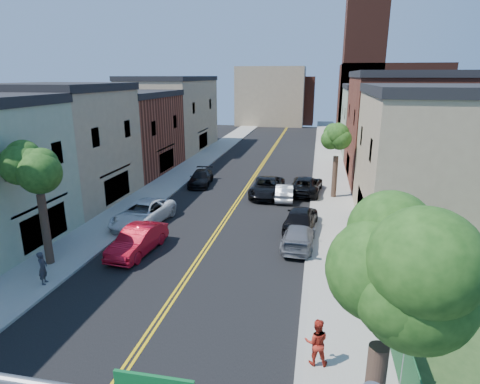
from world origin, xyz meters
The scene contains 28 objects.
sidewalk_left centered at (-7.90, 40.00, 0.07)m, with size 3.20×100.00×0.15m, color gray.
sidewalk_right centered at (7.90, 40.00, 0.07)m, with size 3.20×100.00×0.15m, color gray.
curb_left centered at (-6.15, 40.00, 0.07)m, with size 0.30×100.00×0.15m, color gray.
curb_right centered at (6.15, 40.00, 0.07)m, with size 0.30×100.00×0.15m, color gray.
bldg_left_tan_near centered at (-14.00, 25.00, 4.50)m, with size 9.00×10.00×9.00m, color #998466.
bldg_left_brick centered at (-14.00, 36.00, 4.00)m, with size 9.00×12.00×8.00m, color brown.
bldg_left_tan_far centered at (-14.00, 50.00, 4.75)m, with size 9.00×16.00×9.50m, color #998466.
bldg_right_tan centered at (14.00, 24.00, 4.50)m, with size 9.00×12.00×9.00m, color #998466.
bldg_right_brick centered at (14.00, 38.00, 5.00)m, with size 9.00×14.00×10.00m, color brown.
bldg_right_palegrn centered at (14.00, 52.00, 4.25)m, with size 9.00×12.00×8.50m, color gray.
church centered at (16.33, 67.07, 7.24)m, with size 16.20×14.20×22.60m.
backdrop_left centered at (-4.00, 82.00, 6.00)m, with size 14.00×8.00×12.00m, color #998466.
backdrop_center centered at (0.00, 86.00, 5.00)m, with size 10.00×8.00×10.00m, color brown.
fence_right centered at (9.50, 9.50, 1.10)m, with size 0.04×15.00×1.90m, color #143F1E.
tree_left_mid centered at (-7.88, 14.01, 6.58)m, with size 5.20×5.20×9.29m.
tree_right_corner centered at (7.93, 4.01, 7.31)m, with size 5.80×5.80×10.35m.
tree_right_far centered at (7.92, 30.01, 5.76)m, with size 4.40×4.40×8.03m.
red_sedan centered at (-3.80, 16.46, 0.79)m, with size 1.67×4.79×1.58m, color #B40C1D.
white_pickup centered at (-5.50, 20.97, 0.81)m, with size 2.69×5.83×1.62m, color white.
grey_car_left centered at (-5.50, 21.22, 0.74)m, with size 1.74×4.34×1.48m, color #575A5F.
black_car_left centered at (-4.53, 31.98, 0.69)m, with size 1.94×4.76×1.38m, color black.
grey_car_right centered at (5.50, 19.24, 0.69)m, with size 1.92×4.73×1.37m, color slate.
black_car_right centered at (5.50, 22.05, 0.86)m, with size 2.03×5.04×1.72m, color black.
silver_car_right centered at (3.80, 28.81, 0.68)m, with size 1.44×4.12×1.36m, color #A3A5AA.
dark_car_right_far centered at (5.50, 30.98, 0.78)m, with size 2.58×5.61×1.56m, color black.
black_suv_lane centered at (2.21, 29.58, 0.79)m, with size 2.63×5.70×1.58m, color black.
pedestrian_left centered at (-6.70, 11.91, 1.00)m, with size 0.62×0.41×1.69m, color #2A2B33.
pedestrian_right centered at (6.70, 8.68, 1.04)m, with size 0.86×0.67×1.78m, color #B0281B.
Camera 1 is at (6.37, -3.72, 10.15)m, focal length 29.80 mm.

